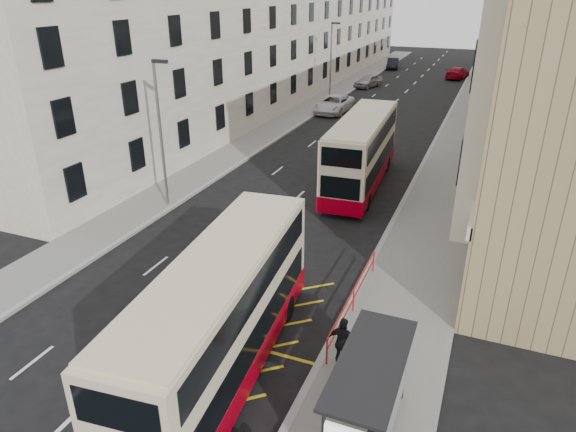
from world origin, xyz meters
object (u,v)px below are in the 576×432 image
at_px(double_decker_rear, 361,152).
at_px(white_van, 334,104).
at_px(bus_shelter, 372,394).
at_px(street_lamp_near, 161,127).
at_px(car_dark, 393,63).
at_px(car_red, 458,73).
at_px(car_silver, 368,81).
at_px(double_decker_front, 222,317).
at_px(pedestrian_far, 343,343).
at_px(street_lamp_far, 331,58).

height_order(double_decker_rear, white_van, double_decker_rear).
height_order(bus_shelter, white_van, bus_shelter).
xyz_separation_m(street_lamp_near, car_dark, (1.15, 57.10, -3.87)).
bearing_deg(car_red, white_van, 81.33).
relative_size(white_van, car_silver, 1.29).
distance_m(double_decker_front, double_decker_rear, 18.22).
relative_size(bus_shelter, pedestrian_far, 2.27).
relative_size(pedestrian_far, car_dark, 0.40).
xyz_separation_m(bus_shelter, street_lamp_near, (-14.69, 12.39, 2.50)).
distance_m(double_decker_front, pedestrian_far, 3.99).
height_order(street_lamp_near, street_lamp_far, same).
relative_size(white_van, car_red, 1.13).
distance_m(street_lamp_near, white_van, 26.51).
xyz_separation_m(double_decker_front, pedestrian_far, (3.50, 1.55, -1.10)).
xyz_separation_m(street_lamp_near, double_decker_front, (9.61, -10.99, -2.45)).
height_order(street_lamp_near, car_silver, street_lamp_near).
bearing_deg(street_lamp_near, street_lamp_far, 90.00).
bearing_deg(car_silver, double_decker_rear, -58.70).
distance_m(street_lamp_far, double_decker_rear, 24.71).
distance_m(pedestrian_far, car_red, 61.03).
height_order(white_van, car_silver, white_van).
bearing_deg(car_dark, double_decker_rear, -89.67).
distance_m(pedestrian_far, white_van, 37.42).
relative_size(street_lamp_near, car_dark, 1.73).
relative_size(bus_shelter, car_red, 0.82).
xyz_separation_m(white_van, car_red, (9.38, 25.38, -0.06)).
relative_size(street_lamp_far, white_van, 1.36).
distance_m(street_lamp_far, pedestrian_far, 41.71).
height_order(double_decker_rear, car_red, double_decker_rear).
bearing_deg(double_decker_front, street_lamp_near, 125.59).
relative_size(street_lamp_near, double_decker_rear, 0.72).
xyz_separation_m(pedestrian_far, car_silver, (-11.64, 50.21, -0.31)).
height_order(bus_shelter, double_decker_rear, double_decker_rear).
relative_size(bus_shelter, street_lamp_far, 0.53).
distance_m(car_dark, car_red, 11.32).
bearing_deg(double_decker_front, double_decker_rear, 85.43).
distance_m(pedestrian_far, car_silver, 51.54).
distance_m(bus_shelter, car_red, 64.07).
bearing_deg(street_lamp_near, car_red, 77.94).
bearing_deg(pedestrian_far, double_decker_rear, -65.90).
height_order(double_decker_front, car_red, double_decker_front).
distance_m(street_lamp_far, car_dark, 27.40).
height_order(bus_shelter, car_dark, bus_shelter).
relative_size(double_decker_rear, car_silver, 2.45).
height_order(car_dark, car_red, car_dark).
bearing_deg(double_decker_rear, street_lamp_far, 109.00).
distance_m(bus_shelter, street_lamp_near, 19.38).
relative_size(car_silver, car_dark, 0.98).
relative_size(double_decker_front, car_red, 2.11).
bearing_deg(white_van, pedestrian_far, -69.14).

